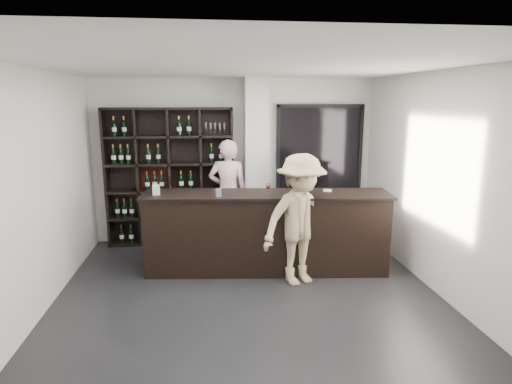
{
  "coord_description": "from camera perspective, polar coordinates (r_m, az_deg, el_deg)",
  "views": [
    {
      "loc": [
        -0.5,
        -4.93,
        2.52
      ],
      "look_at": [
        0.19,
        1.1,
        1.21
      ],
      "focal_mm": 30.0,
      "sensor_mm": 36.0,
      "label": 1
    }
  ],
  "objects": [
    {
      "name": "floor",
      "position": [
        5.57,
        -0.71,
        -14.83
      ],
      "size": [
        5.0,
        5.5,
        0.01
      ],
      "primitive_type": "cube",
      "color": "black",
      "rests_on": "ground"
    },
    {
      "name": "wine_shelf",
      "position": [
        7.64,
        -11.35,
        1.97
      ],
      "size": [
        2.2,
        0.35,
        2.4
      ],
      "primitive_type": null,
      "color": "black",
      "rests_on": "floor"
    },
    {
      "name": "structural_column",
      "position": [
        7.53,
        -0.01,
        3.99
      ],
      "size": [
        0.4,
        0.4,
        2.9
      ],
      "primitive_type": "cube",
      "color": "silver",
      "rests_on": "floor"
    },
    {
      "name": "glass_panel",
      "position": [
        7.97,
        8.42,
        3.95
      ],
      "size": [
        1.6,
        0.08,
        2.1
      ],
      "color": "black",
      "rests_on": "floor"
    },
    {
      "name": "tasting_counter",
      "position": [
        6.39,
        1.4,
        -5.36
      ],
      "size": [
        3.61,
        0.74,
        1.19
      ],
      "rotation": [
        0.0,
        0.0,
        -0.1
      ],
      "color": "black",
      "rests_on": "floor"
    },
    {
      "name": "taster_pink",
      "position": [
        7.5,
        -3.74,
        -0.08
      ],
      "size": [
        0.73,
        0.52,
        1.87
      ],
      "primitive_type": "imported",
      "rotation": [
        0.0,
        0.0,
        3.03
      ],
      "color": "#F7C7CB",
      "rests_on": "floor"
    },
    {
      "name": "taster_black",
      "position": [
        7.15,
        5.34,
        -1.84
      ],
      "size": [
        0.94,
        0.83,
        1.6
      ],
      "primitive_type": "imported",
      "rotation": [
        0.0,
        0.0,
        3.49
      ],
      "color": "black",
      "rests_on": "floor"
    },
    {
      "name": "customer",
      "position": [
        5.9,
        5.94,
        -3.74
      ],
      "size": [
        1.34,
        1.06,
        1.82
      ],
      "primitive_type": "imported",
      "rotation": [
        0.0,
        0.0,
        0.37
      ],
      "color": "tan",
      "rests_on": "floor"
    },
    {
      "name": "wine_glass",
      "position": [
        6.16,
        1.67,
        0.53
      ],
      "size": [
        0.09,
        0.09,
        0.18
      ],
      "primitive_type": null,
      "rotation": [
        0.0,
        0.0,
        0.25
      ],
      "color": "white",
      "rests_on": "tasting_counter"
    },
    {
      "name": "spit_cup",
      "position": [
        6.03,
        -5.02,
        -0.1
      ],
      "size": [
        0.1,
        0.1,
        0.11
      ],
      "primitive_type": "cylinder",
      "rotation": [
        0.0,
        0.0,
        0.21
      ],
      "color": "silver",
      "rests_on": "tasting_counter"
    },
    {
      "name": "napkin_stack",
      "position": [
        6.46,
        9.51,
        0.2
      ],
      "size": [
        0.14,
        0.14,
        0.02
      ],
      "primitive_type": "cube",
      "rotation": [
        0.0,
        0.0,
        -0.4
      ],
      "color": "white",
      "rests_on": "tasting_counter"
    },
    {
      "name": "card_stand",
      "position": [
        6.26,
        -13.17,
        0.26
      ],
      "size": [
        0.1,
        0.05,
        0.15
      ],
      "primitive_type": "cube",
      "rotation": [
        0.0,
        0.0,
        0.02
      ],
      "color": "white",
      "rests_on": "tasting_counter"
    }
  ]
}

